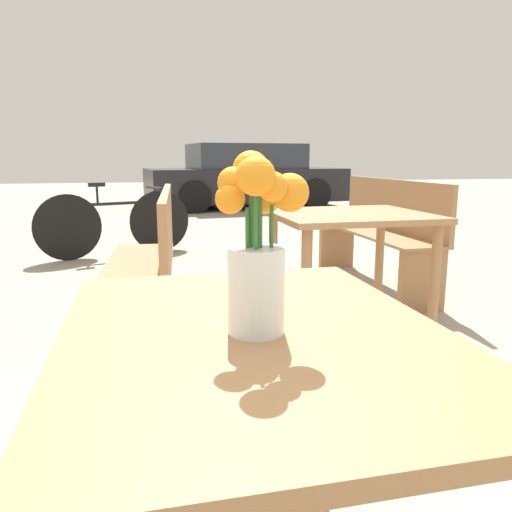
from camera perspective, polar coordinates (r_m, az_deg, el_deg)
name	(u,v)px	position (r m, az deg, el deg)	size (l,w,h in m)	color
table_front	(253,381)	(0.98, -0.30, -14.07)	(0.73, 0.94, 0.71)	#9E7047
flower_vase	(257,254)	(0.88, 0.14, 0.22)	(0.16, 0.17, 0.33)	silver
bench_middle	(151,266)	(2.71, -11.92, -1.17)	(0.43, 1.46, 0.85)	#9E7047
bench_far	(382,229)	(4.09, 14.15, 2.98)	(0.43, 1.58, 0.85)	#9E7047
table_back	(349,237)	(2.65, 10.57, 2.16)	(0.80, 0.72, 0.74)	#9E7047
bicycle	(116,223)	(5.42, -15.70, 3.69)	(1.54, 0.65, 0.77)	black
parked_car	(245,177)	(10.35, -1.26, 8.97)	(4.12, 2.16, 1.28)	black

